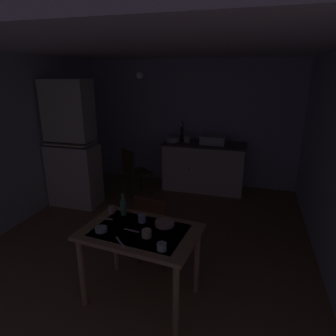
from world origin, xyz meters
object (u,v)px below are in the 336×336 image
at_px(hutch_cabinet, 72,149).
at_px(chair_by_counter, 134,171).
at_px(hand_pump, 182,133).
at_px(dining_table, 140,241).
at_px(chair_far_side, 156,227).
at_px(serving_bowl_wide, 165,223).
at_px(sink_basin, 213,140).
at_px(mixing_bowl_counter, 173,140).
at_px(glass_bottle, 123,206).
at_px(mug_tall, 111,209).

relative_size(hutch_cabinet, chair_by_counter, 2.36).
distance_m(hutch_cabinet, hand_pump, 2.01).
bearing_deg(dining_table, hutch_cabinet, 136.35).
bearing_deg(hand_pump, chair_far_side, -83.10).
distance_m(hand_pump, serving_bowl_wide, 3.00).
distance_m(sink_basin, serving_bowl_wide, 2.90).
relative_size(sink_basin, mixing_bowl_counter, 1.72).
relative_size(hand_pump, glass_bottle, 1.69).
bearing_deg(mixing_bowl_counter, mug_tall, -88.20).
bearing_deg(glass_bottle, chair_far_side, 56.16).
bearing_deg(chair_by_counter, hand_pump, 47.55).
distance_m(chair_by_counter, mug_tall, 2.21).
xyz_separation_m(dining_table, mug_tall, (-0.41, 0.25, 0.15)).
bearing_deg(glass_bottle, hutch_cabinet, 136.09).
relative_size(hand_pump, chair_by_counter, 0.45).
bearing_deg(chair_by_counter, mixing_bowl_counter, 50.53).
distance_m(mixing_bowl_counter, chair_by_counter, 0.96).
xyz_separation_m(mug_tall, glass_bottle, (0.14, -0.00, 0.05)).
relative_size(dining_table, chair_by_counter, 1.30).
distance_m(hand_pump, dining_table, 3.14).
relative_size(hutch_cabinet, hand_pump, 5.25).
xyz_separation_m(dining_table, chair_by_counter, (-1.03, 2.35, -0.17)).
xyz_separation_m(hutch_cabinet, chair_far_side, (1.82, -1.19, -0.49)).
height_order(mixing_bowl_counter, serving_bowl_wide, mixing_bowl_counter).
bearing_deg(mug_tall, hand_pump, 88.79).
height_order(chair_far_side, mug_tall, chair_far_side).
relative_size(mug_tall, glass_bottle, 0.31).
relative_size(mixing_bowl_counter, chair_by_counter, 0.29).
xyz_separation_m(mixing_bowl_counter, chair_far_side, (0.45, -2.41, -0.47)).
distance_m(dining_table, chair_far_side, 0.61).
bearing_deg(mixing_bowl_counter, chair_by_counter, -129.47).
xyz_separation_m(hand_pump, dining_table, (0.35, -3.09, -0.42)).
bearing_deg(hutch_cabinet, serving_bowl_wide, -38.35).
bearing_deg(chair_far_side, dining_table, -85.52).
bearing_deg(serving_bowl_wide, hutch_cabinet, 141.65).
distance_m(chair_by_counter, serving_bowl_wide, 2.53).
bearing_deg(sink_basin, hand_pump, 175.63).
xyz_separation_m(sink_basin, glass_bottle, (-0.51, -2.80, -0.13)).
bearing_deg(hand_pump, chair_by_counter, -132.45).
xyz_separation_m(hutch_cabinet, hand_pump, (1.51, 1.31, 0.11)).
height_order(hutch_cabinet, glass_bottle, hutch_cabinet).
bearing_deg(sink_basin, mixing_bowl_counter, -176.12).
distance_m(hand_pump, glass_bottle, 2.86).
distance_m(sink_basin, hand_pump, 0.60).
distance_m(chair_far_side, glass_bottle, 0.56).
bearing_deg(hand_pump, hutch_cabinet, -139.04).
bearing_deg(chair_by_counter, mug_tall, -73.59).
relative_size(serving_bowl_wide, mug_tall, 2.60).
height_order(sink_basin, chair_by_counter, sink_basin).
height_order(hutch_cabinet, serving_bowl_wide, hutch_cabinet).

